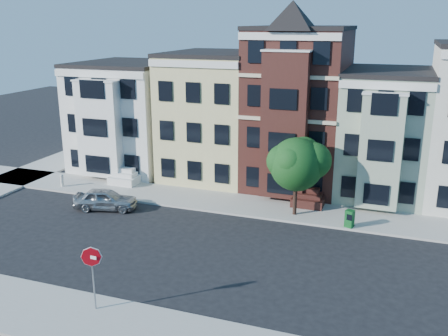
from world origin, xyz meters
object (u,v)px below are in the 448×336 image
at_px(street_tree, 296,168).
at_px(fire_hydrant, 62,182).
at_px(newspaper_box, 350,219).
at_px(parked_car, 105,199).
at_px(stop_sign, 93,274).

relative_size(street_tree, fire_hydrant, 8.43).
distance_m(newspaper_box, fire_hydrant, 22.13).
distance_m(street_tree, parked_car, 13.33).
bearing_deg(street_tree, stop_sign, -112.87).
bearing_deg(fire_hydrant, stop_sign, -48.65).
bearing_deg(street_tree, parked_car, -166.06).
distance_m(newspaper_box, stop_sign, 16.61).
bearing_deg(newspaper_box, street_tree, -175.68).
bearing_deg(newspaper_box, fire_hydrant, -162.53).
distance_m(fire_hydrant, stop_sign, 18.76).
height_order(street_tree, stop_sign, street_tree).
xyz_separation_m(street_tree, parked_car, (-12.68, -3.15, -2.66)).
bearing_deg(parked_car, newspaper_box, -97.50).
distance_m(parked_car, newspaper_box, 16.52).
bearing_deg(street_tree, newspaper_box, -14.84).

